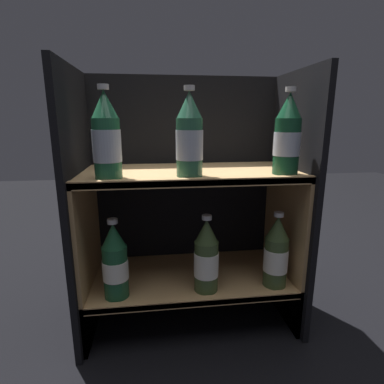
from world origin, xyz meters
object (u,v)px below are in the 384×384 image
bottle_upper_front_2 (287,137)px  bottle_lower_front_1 (206,258)px  bottle_upper_front_0 (107,139)px  bottle_lower_front_0 (115,263)px  bottle_lower_front_2 (276,254)px  bottle_upper_front_1 (189,138)px

bottle_upper_front_2 → bottle_lower_front_1: bearing=180.0°
bottle_upper_front_2 → bottle_lower_front_1: size_ratio=1.00×
bottle_upper_front_0 → bottle_upper_front_2: (0.54, 0.00, 0.00)m
bottle_lower_front_0 → bottle_upper_front_0: bearing=180.0°
bottle_upper_front_0 → bottle_upper_front_2: size_ratio=1.00×
bottle_upper_front_2 → bottle_lower_front_1: 0.46m
bottle_upper_front_2 → bottle_lower_front_2: (-0.01, 0.00, -0.39)m
bottle_upper_front_1 → bottle_lower_front_0: 0.45m
bottle_upper_front_0 → bottle_upper_front_2: bearing=0.0°
bottle_lower_front_1 → bottle_lower_front_2: bearing=0.0°
bottle_upper_front_0 → bottle_lower_front_2: size_ratio=1.00×
bottle_upper_front_2 → bottle_lower_front_2: bottle_upper_front_2 is taller
bottle_upper_front_0 → bottle_upper_front_1: bearing=0.0°
bottle_lower_front_0 → bottle_lower_front_2: (0.53, 0.00, -0.00)m
bottle_upper_front_1 → bottle_upper_front_2: (0.30, -0.00, 0.00)m
bottle_upper_front_0 → bottle_lower_front_0: 0.39m
bottle_lower_front_2 → bottle_lower_front_0: bearing=180.0°
bottle_lower_front_0 → bottle_lower_front_2: 0.53m
bottle_upper_front_1 → bottle_lower_front_1: (0.05, -0.00, -0.39)m
bottle_lower_front_0 → bottle_lower_front_1: size_ratio=1.00×
bottle_upper_front_1 → bottle_lower_front_2: (0.29, -0.00, -0.39)m
bottle_upper_front_0 → bottle_upper_front_1: 0.24m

